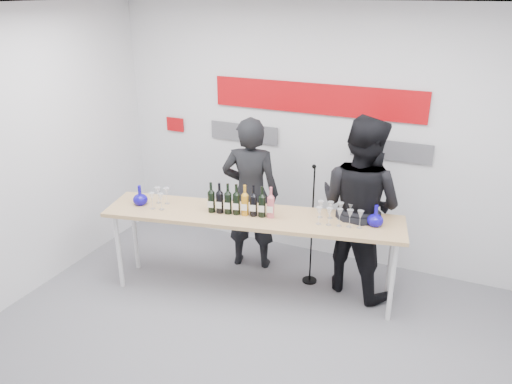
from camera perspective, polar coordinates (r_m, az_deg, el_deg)
ground at (r=4.94m, az=-1.57°, el=-16.76°), size 5.00×5.00×0.00m
back_wall at (r=5.93m, az=6.65°, el=6.34°), size 5.00×0.04×3.00m
signage at (r=5.84m, az=6.16°, el=9.22°), size 3.38×0.02×0.79m
tasting_table at (r=5.21m, az=-0.45°, el=-3.30°), size 3.17×1.25×0.93m
wine_bottles at (r=5.12m, az=-1.77°, el=-0.90°), size 0.71×0.22×0.33m
decanter_left at (r=5.53m, az=-13.12°, el=-0.33°), size 0.16×0.16×0.21m
decanter_right at (r=5.05m, az=13.52°, el=-2.63°), size 0.16×0.16×0.21m
glasses_left at (r=5.44m, az=-10.97°, el=-0.72°), size 0.19×0.24×0.18m
glasses_right at (r=5.04m, az=9.57°, el=-2.51°), size 0.49×0.30×0.18m
presenter_left at (r=5.75m, az=-0.64°, el=-0.25°), size 0.75×0.58×1.82m
presenter_right at (r=5.36m, az=11.76°, el=-1.63°), size 1.15×1.02×1.96m
mic_stand at (r=5.62m, az=6.30°, el=-6.35°), size 0.17×0.17×1.42m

